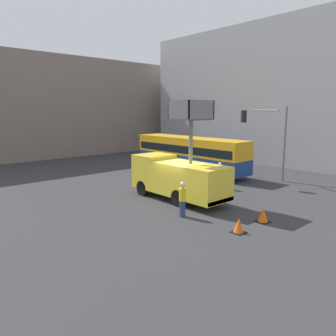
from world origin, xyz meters
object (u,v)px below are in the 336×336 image
Objects in this scene: traffic_light_pole at (270,131)px; road_worker_directing at (220,175)px; road_worker_near_truck at (183,199)px; utility_truck at (178,175)px; traffic_cone_mid_road at (239,226)px; traffic_cone_near_truck at (263,215)px; city_bus at (190,152)px.

traffic_light_pole reaches higher than road_worker_directing.
road_worker_directing is at bearing -172.42° from road_worker_near_truck.
traffic_cone_mid_road is at bearing -107.11° from utility_truck.
city_bus is at bearing 59.62° from traffic_cone_near_truck.
traffic_light_pole is (1.52, -7.17, 2.18)m from city_bus.
utility_truck is 6.14m from traffic_cone_near_truck.
road_worker_directing is (-4.49, 1.26, -3.08)m from traffic_light_pole.
traffic_cone_near_truck is at bearing -87.31° from utility_truck.
city_bus is at bearing 39.56° from utility_truck.
traffic_light_pole is at bearing -6.87° from utility_truck.
road_worker_directing is (4.41, 0.19, -0.60)m from utility_truck.
traffic_light_pole is 3.10× the size of road_worker_near_truck.
traffic_cone_near_truck is at bearing 167.09° from city_bus.
utility_truck reaches higher than traffic_cone_near_truck.
traffic_cone_mid_road is at bearing -178.53° from traffic_cone_near_truck.
traffic_cone_near_truck reaches higher than traffic_cone_mid_road.
city_bus reaches higher than traffic_cone_near_truck.
utility_truck is 1.16× the size of traffic_light_pole.
city_bus is 2.00× the size of traffic_light_pole.
city_bus is at bearing -153.17° from road_worker_near_truck.
city_bus is 6.16× the size of road_worker_directing.
road_worker_directing is (-2.97, -5.91, -0.90)m from city_bus.
traffic_cone_mid_road is (-6.27, -6.25, -0.64)m from road_worker_directing.
traffic_cone_near_truck is (-7.09, -12.10, -1.51)m from city_bus.
utility_truck reaches higher than traffic_cone_mid_road.
city_bus is 7.64m from traffic_light_pole.
traffic_cone_near_truck is at bearing -20.98° from road_worker_directing.
traffic_cone_mid_road is (-10.76, -4.99, -3.72)m from traffic_light_pole.
traffic_cone_near_truck is 1.10× the size of traffic_cone_mid_road.
road_worker_near_truck is 2.48× the size of traffic_cone_near_truck.
traffic_cone_mid_road is (-9.24, -12.16, -1.55)m from city_bus.
road_worker_near_truck is at bearing -54.15° from road_worker_directing.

